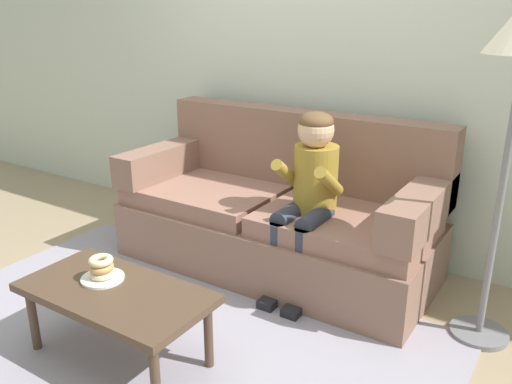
{
  "coord_description": "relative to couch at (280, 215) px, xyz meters",
  "views": [
    {
      "loc": [
        1.7,
        -1.96,
        1.65
      ],
      "look_at": [
        0.14,
        0.45,
        0.65
      ],
      "focal_mm": 36.96,
      "sensor_mm": 36.0,
      "label": 1
    }
  ],
  "objects": [
    {
      "name": "couch",
      "position": [
        0.0,
        0.0,
        0.0
      ],
      "size": [
        2.05,
        0.9,
        1.0
      ],
      "color": "#846051",
      "rests_on": "ground"
    },
    {
      "name": "donut_second",
      "position": [
        -0.25,
        -1.29,
        0.1
      ],
      "size": [
        0.17,
        0.17,
        0.04
      ],
      "primitive_type": "torus",
      "rotation": [
        0.0,
        0.0,
        2.38
      ],
      "color": "tan",
      "rests_on": "donut"
    },
    {
      "name": "donut_third",
      "position": [
        -0.25,
        -1.29,
        0.14
      ],
      "size": [
        0.17,
        0.17,
        0.04
      ],
      "primitive_type": "torus",
      "rotation": [
        0.0,
        0.0,
        2.14
      ],
      "color": "beige",
      "rests_on": "donut_second"
    },
    {
      "name": "wall_back",
      "position": [
        -0.07,
        0.55,
        1.04
      ],
      "size": [
        8.0,
        0.1,
        2.8
      ],
      "primitive_type": "cube",
      "color": "beige",
      "rests_on": "ground"
    },
    {
      "name": "ground",
      "position": [
        -0.07,
        -0.85,
        -0.36
      ],
      "size": [
        10.0,
        10.0,
        0.0
      ],
      "primitive_type": "plane",
      "color": "#9E896B"
    },
    {
      "name": "toy_controller",
      "position": [
        -0.43,
        -0.82,
        -0.33
      ],
      "size": [
        0.23,
        0.09,
        0.05
      ],
      "rotation": [
        0.0,
        0.0,
        -0.37
      ],
      "color": "gold",
      "rests_on": "ground"
    },
    {
      "name": "coffee_table",
      "position": [
        -0.13,
        -1.32,
        -0.01
      ],
      "size": [
        0.94,
        0.48,
        0.39
      ],
      "color": "#4C3828",
      "rests_on": "ground"
    },
    {
      "name": "area_rug",
      "position": [
        -0.07,
        -1.1,
        -0.35
      ],
      "size": [
        2.87,
        1.86,
        0.01
      ],
      "primitive_type": "cube",
      "color": "#9993A3",
      "rests_on": "ground"
    },
    {
      "name": "plate",
      "position": [
        -0.25,
        -1.29,
        0.04
      ],
      "size": [
        0.21,
        0.21,
        0.01
      ],
      "primitive_type": "cylinder",
      "color": "white",
      "rests_on": "coffee_table"
    },
    {
      "name": "person_child",
      "position": [
        0.32,
        -0.21,
        0.31
      ],
      "size": [
        0.34,
        0.58,
        1.1
      ],
      "color": "olive",
      "rests_on": "ground"
    },
    {
      "name": "donut",
      "position": [
        -0.25,
        -1.29,
        0.07
      ],
      "size": [
        0.14,
        0.14,
        0.04
      ],
      "primitive_type": "torus",
      "rotation": [
        0.0,
        0.0,
        1.77
      ],
      "color": "beige",
      "rests_on": "plate"
    }
  ]
}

